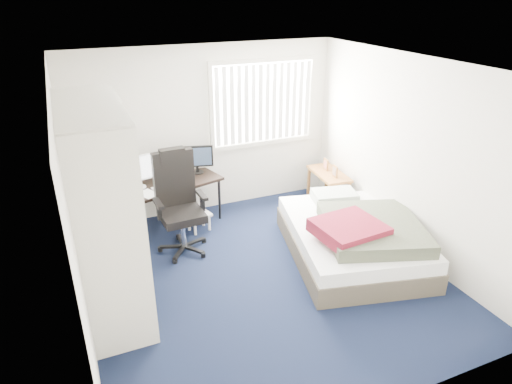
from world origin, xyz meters
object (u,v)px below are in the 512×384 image
at_px(office_chair, 180,213).
at_px(nightstand, 329,177).
at_px(bed, 354,237).
at_px(desk, 171,179).

height_order(office_chair, nightstand, office_chair).
xyz_separation_m(office_chair, bed, (1.98, -1.09, -0.24)).
relative_size(desk, nightstand, 1.77).
distance_m(desk, office_chair, 0.73).
xyz_separation_m(desk, bed, (1.92, -1.79, -0.44)).
height_order(office_chair, bed, office_chair).
bearing_deg(nightstand, bed, -108.97).
xyz_separation_m(desk, nightstand, (2.41, -0.35, -0.23)).
relative_size(office_chair, bed, 0.58).
bearing_deg(desk, nightstand, -8.19).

